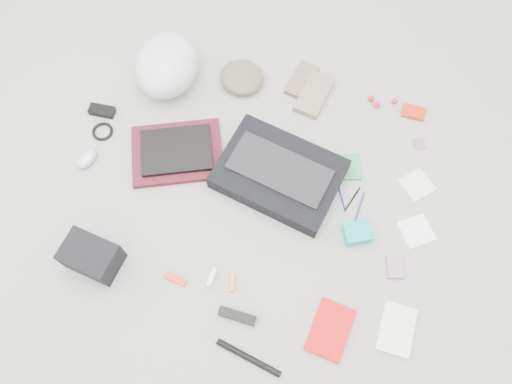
% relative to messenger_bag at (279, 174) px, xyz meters
% --- Properties ---
extents(ground_plane, '(4.00, 4.00, 0.00)m').
position_rel_messenger_bag_xyz_m(ground_plane, '(-0.08, -0.10, -0.04)').
color(ground_plane, gray).
extents(messenger_bag, '(0.57, 0.47, 0.08)m').
position_rel_messenger_bag_xyz_m(messenger_bag, '(0.00, 0.00, 0.00)').
color(messenger_bag, black).
rests_on(messenger_bag, ground_plane).
extents(bag_flap, '(0.45, 0.29, 0.01)m').
position_rel_messenger_bag_xyz_m(bag_flap, '(-0.00, 0.00, 0.05)').
color(bag_flap, black).
rests_on(bag_flap, messenger_bag).
extents(laptop_sleeve, '(0.46, 0.40, 0.03)m').
position_rel_messenger_bag_xyz_m(laptop_sleeve, '(-0.45, 0.02, -0.03)').
color(laptop_sleeve, '#4A121D').
rests_on(laptop_sleeve, ground_plane).
extents(laptop, '(0.35, 0.30, 0.02)m').
position_rel_messenger_bag_xyz_m(laptop, '(-0.45, 0.02, -0.00)').
color(laptop, black).
rests_on(laptop, laptop_sleeve).
extents(bike_helmet, '(0.29, 0.35, 0.21)m').
position_rel_messenger_bag_xyz_m(bike_helmet, '(-0.59, 0.40, 0.06)').
color(bike_helmet, silver).
rests_on(bike_helmet, ground_plane).
extents(beanie, '(0.26, 0.25, 0.07)m').
position_rel_messenger_bag_xyz_m(beanie, '(-0.26, 0.45, -0.01)').
color(beanie, brown).
rests_on(beanie, ground_plane).
extents(mitten_left, '(0.14, 0.21, 0.03)m').
position_rel_messenger_bag_xyz_m(mitten_left, '(0.01, 0.51, -0.03)').
color(mitten_left, '#705950').
rests_on(mitten_left, ground_plane).
extents(mitten_right, '(0.16, 0.25, 0.03)m').
position_rel_messenger_bag_xyz_m(mitten_right, '(0.08, 0.44, -0.02)').
color(mitten_right, '#7C6B5C').
rests_on(mitten_right, ground_plane).
extents(power_brick, '(0.11, 0.05, 0.03)m').
position_rel_messenger_bag_xyz_m(power_brick, '(-0.84, 0.16, -0.03)').
color(power_brick, black).
rests_on(power_brick, ground_plane).
extents(cable_coil, '(0.11, 0.11, 0.01)m').
position_rel_messenger_bag_xyz_m(cable_coil, '(-0.81, 0.06, -0.03)').
color(cable_coil, black).
rests_on(cable_coil, ground_plane).
extents(mouse, '(0.10, 0.12, 0.04)m').
position_rel_messenger_bag_xyz_m(mouse, '(-0.83, -0.08, -0.02)').
color(mouse, '#A2A2B4').
rests_on(mouse, ground_plane).
extents(camera_bag, '(0.23, 0.18, 0.13)m').
position_rel_messenger_bag_xyz_m(camera_bag, '(-0.64, -0.50, 0.02)').
color(camera_bag, black).
rests_on(camera_bag, ground_plane).
extents(multitool, '(0.09, 0.04, 0.01)m').
position_rel_messenger_bag_xyz_m(multitool, '(-0.32, -0.51, -0.03)').
color(multitool, '#B83316').
rests_on(multitool, ground_plane).
extents(toiletry_tube_white, '(0.03, 0.08, 0.02)m').
position_rel_messenger_bag_xyz_m(toiletry_tube_white, '(-0.18, -0.48, -0.03)').
color(toiletry_tube_white, silver).
rests_on(toiletry_tube_white, ground_plane).
extents(toiletry_tube_orange, '(0.03, 0.07, 0.02)m').
position_rel_messenger_bag_xyz_m(toiletry_tube_orange, '(-0.09, -0.48, -0.03)').
color(toiletry_tube_orange, orange).
rests_on(toiletry_tube_orange, ground_plane).
extents(u_lock, '(0.15, 0.05, 0.03)m').
position_rel_messenger_bag_xyz_m(u_lock, '(-0.05, -0.60, -0.03)').
color(u_lock, black).
rests_on(u_lock, ground_plane).
extents(bike_pump, '(0.26, 0.09, 0.02)m').
position_rel_messenger_bag_xyz_m(bike_pump, '(0.03, -0.74, -0.03)').
color(bike_pump, black).
rests_on(bike_pump, ground_plane).
extents(book_red, '(0.18, 0.23, 0.02)m').
position_rel_messenger_bag_xyz_m(book_red, '(0.31, -0.58, -0.03)').
color(book_red, red).
rests_on(book_red, ground_plane).
extents(book_white, '(0.14, 0.20, 0.02)m').
position_rel_messenger_bag_xyz_m(book_white, '(0.55, -0.53, -0.03)').
color(book_white, silver).
rests_on(book_white, ground_plane).
extents(notepad, '(0.12, 0.14, 0.01)m').
position_rel_messenger_bag_xyz_m(notepad, '(0.29, 0.11, -0.03)').
color(notepad, '#327F45').
rests_on(notepad, ground_plane).
extents(pen_blue, '(0.05, 0.11, 0.01)m').
position_rel_messenger_bag_xyz_m(pen_blue, '(0.28, -0.04, -0.04)').
color(pen_blue, '#0E0C90').
rests_on(pen_blue, ground_plane).
extents(pen_black, '(0.05, 0.12, 0.01)m').
position_rel_messenger_bag_xyz_m(pen_black, '(0.32, -0.03, -0.04)').
color(pen_black, black).
rests_on(pen_black, ground_plane).
extents(pen_navy, '(0.03, 0.15, 0.01)m').
position_rel_messenger_bag_xyz_m(pen_navy, '(0.35, -0.07, -0.04)').
color(pen_navy, navy).
rests_on(pen_navy, ground_plane).
extents(accordion_wallet, '(0.13, 0.12, 0.05)m').
position_rel_messenger_bag_xyz_m(accordion_wallet, '(0.36, -0.19, -0.01)').
color(accordion_wallet, '#08A4B0').
rests_on(accordion_wallet, ground_plane).
extents(card_deck, '(0.08, 0.10, 0.02)m').
position_rel_messenger_bag_xyz_m(card_deck, '(0.52, -0.29, -0.03)').
color(card_deck, gray).
rests_on(card_deck, ground_plane).
extents(napkin_top, '(0.17, 0.17, 0.01)m').
position_rel_messenger_bag_xyz_m(napkin_top, '(0.58, 0.09, -0.04)').
color(napkin_top, silver).
rests_on(napkin_top, ground_plane).
extents(napkin_bottom, '(0.17, 0.17, 0.01)m').
position_rel_messenger_bag_xyz_m(napkin_bottom, '(0.59, -0.12, -0.04)').
color(napkin_bottom, white).
rests_on(napkin_bottom, ground_plane).
extents(lollipop_a, '(0.04, 0.04, 0.03)m').
position_rel_messenger_bag_xyz_m(lollipop_a, '(0.34, 0.47, -0.03)').
color(lollipop_a, red).
rests_on(lollipop_a, ground_plane).
extents(lollipop_b, '(0.03, 0.03, 0.03)m').
position_rel_messenger_bag_xyz_m(lollipop_b, '(0.37, 0.44, -0.03)').
color(lollipop_b, red).
rests_on(lollipop_b, ground_plane).
extents(lollipop_c, '(0.03, 0.03, 0.03)m').
position_rel_messenger_bag_xyz_m(lollipop_c, '(0.45, 0.48, -0.03)').
color(lollipop_c, red).
rests_on(lollipop_c, ground_plane).
extents(altoids_tin, '(0.11, 0.07, 0.02)m').
position_rel_messenger_bag_xyz_m(altoids_tin, '(0.53, 0.44, -0.03)').
color(altoids_tin, red).
rests_on(altoids_tin, ground_plane).
extents(stamp_sheet, '(0.06, 0.07, 0.00)m').
position_rel_messenger_bag_xyz_m(stamp_sheet, '(0.57, 0.29, -0.04)').
color(stamp_sheet, slate).
rests_on(stamp_sheet, ground_plane).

